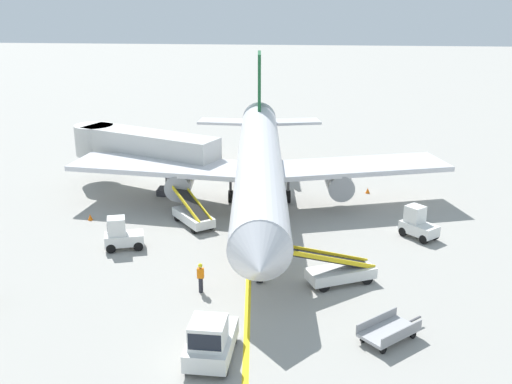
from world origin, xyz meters
The scene contains 14 objects.
ground_plane centered at (0.00, 0.00, 0.00)m, with size 300.00×300.00×0.00m, color #9E9B93.
taxi_line_yellow centered at (-1.31, 5.00, 0.00)m, with size 0.30×80.00×0.01m, color yellow.
airliner centered at (-1.35, 13.37, 3.42)m, with size 28.52×35.34×10.10m.
jet_bridge centered at (-11.66, 17.44, 3.54)m, with size 12.82×7.55×4.85m.
pushback_tug centered at (-1.96, -6.39, 0.99)m, with size 2.04×3.67×2.20m.
baggage_tug_near_wing centered at (9.44, 8.79, 0.93)m, with size 2.58×2.64×2.10m.
baggage_tug_by_cargo_door centered at (-9.42, 5.32, 0.93)m, with size 2.67×1.93×2.10m.
belt_loader_forward_hold centered at (-5.73, 9.79, 0.78)m, with size 3.98×4.76×2.59m.
belt_loader_aft_hold centered at (4.00, 1.61, 0.78)m, with size 5.07×3.21×2.59m.
baggage_cart_empty_trailing centered at (6.09, -4.08, 0.47)m, with size 3.31×3.14×0.94m.
ground_crew_marshaller centered at (-3.48, -0.07, 0.91)m, with size 0.36×0.24×1.70m.
safety_cone_nose_left centered at (-7.28, 16.23, 0.22)m, with size 0.36×0.36×0.44m, color orange.
safety_cone_nose_right centered at (7.01, 17.77, 0.22)m, with size 0.36×0.36×0.44m, color orange.
safety_cone_wingtip_left centered at (-13.13, 10.04, 0.22)m, with size 0.36×0.36×0.44m, color orange.
Camera 1 is at (2.01, -29.78, 15.74)m, focal length 43.35 mm.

